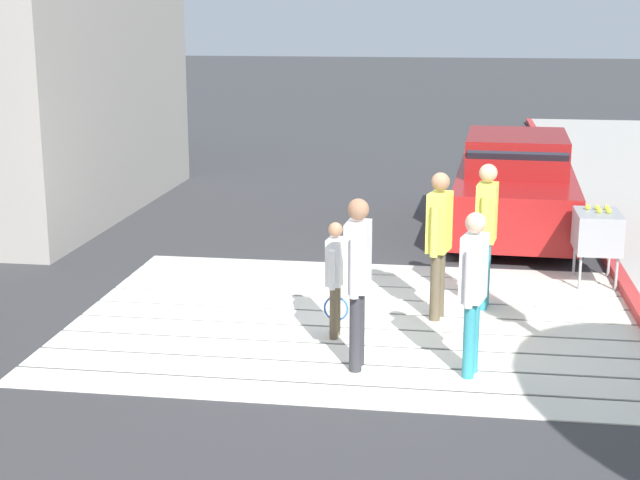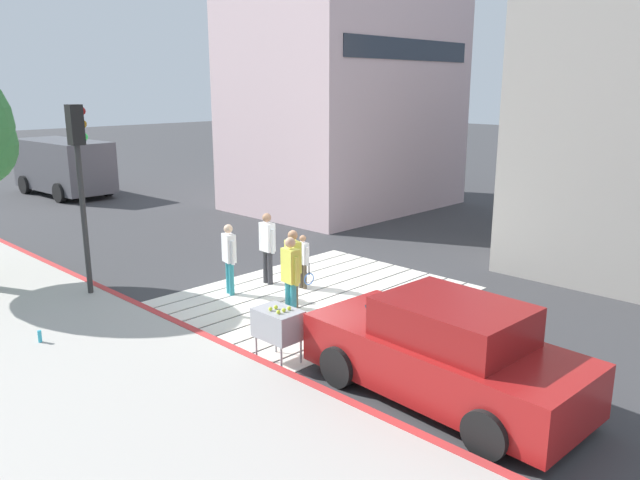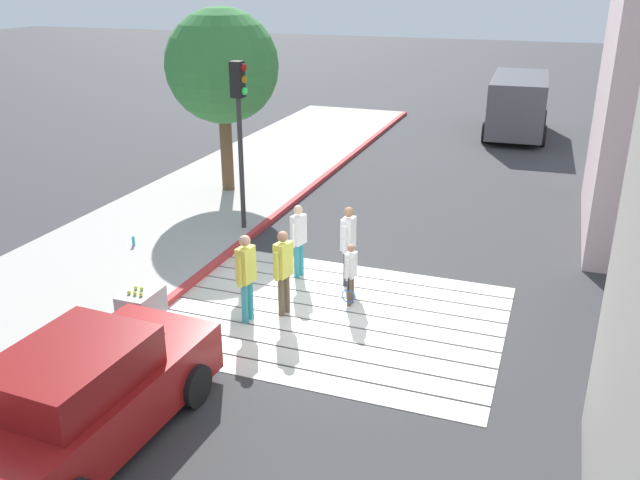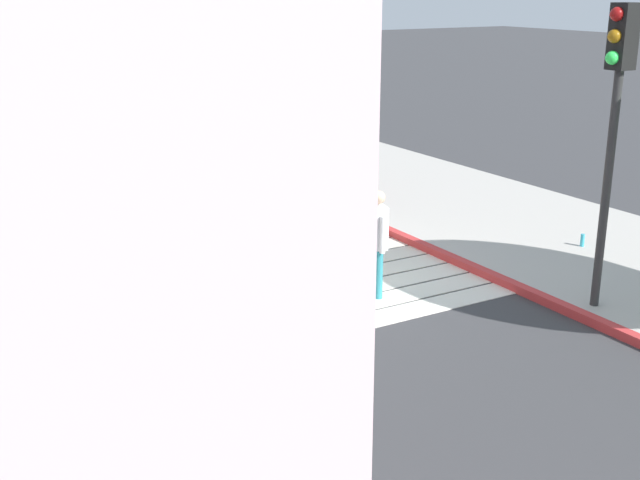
% 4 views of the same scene
% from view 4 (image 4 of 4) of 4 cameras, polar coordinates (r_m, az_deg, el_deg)
% --- Properties ---
extents(ground_plane, '(120.00, 120.00, 0.00)m').
position_cam_4_polar(ground_plane, '(12.79, -4.55, -2.94)').
color(ground_plane, '#38383A').
extents(crosswalk_stripes, '(6.40, 4.90, 0.01)m').
position_cam_4_polar(crosswalk_stripes, '(12.78, -4.55, -2.91)').
color(crosswalk_stripes, silver).
rests_on(crosswalk_stripes, ground).
extents(sidewalk_west, '(4.80, 40.00, 0.12)m').
position_cam_4_polar(sidewalk_west, '(15.87, 13.95, 0.91)').
color(sidewalk_west, '#ADA8A0').
rests_on(sidewalk_west, ground).
extents(curb_painted, '(0.16, 40.00, 0.13)m').
position_cam_4_polar(curb_painted, '(14.38, 7.17, -0.40)').
color(curb_painted, '#BC3333').
rests_on(curb_painted, ground).
extents(car_parked_near_curb, '(2.14, 4.38, 1.57)m').
position_cam_4_polar(car_parked_near_curb, '(17.47, -5.41, 5.14)').
color(car_parked_near_curb, maroon).
rests_on(car_parked_near_curb, ground).
extents(traffic_light_corner, '(0.39, 0.28, 4.24)m').
position_cam_4_polar(traffic_light_corner, '(11.44, 20.05, 9.35)').
color(traffic_light_corner, '#2D2D2D').
rests_on(traffic_light_corner, ground).
extents(tennis_ball_cart, '(0.56, 0.80, 1.02)m').
position_cam_4_polar(tennis_ball_cart, '(15.55, 1.89, 3.52)').
color(tennis_ball_cart, '#99999E').
rests_on(tennis_ball_cart, ground).
extents(water_bottle, '(0.07, 0.07, 0.22)m').
position_cam_4_polar(water_bottle, '(14.75, 17.96, -0.01)').
color(water_bottle, '#33A5BF').
rests_on(water_bottle, sidewalk_west).
extents(pedestrian_adult_lead, '(0.28, 0.47, 1.63)m').
position_cam_4_polar(pedestrian_adult_lead, '(11.86, 4.07, 0.27)').
color(pedestrian_adult_lead, teal).
rests_on(pedestrian_adult_lead, ground).
extents(pedestrian_adult_trailing, '(0.27, 0.51, 1.74)m').
position_cam_4_polar(pedestrian_adult_trailing, '(13.72, -0.49, 2.99)').
color(pedestrian_adult_trailing, teal).
rests_on(pedestrian_adult_trailing, ground).
extents(pedestrian_adult_side, '(0.24, 0.50, 1.73)m').
position_cam_4_polar(pedestrian_adult_side, '(11.29, -0.66, -0.27)').
color(pedestrian_adult_side, '#333338').
rests_on(pedestrian_adult_side, ground).
extents(pedestrian_teen_behind, '(0.30, 0.49, 1.71)m').
position_cam_4_polar(pedestrian_teen_behind, '(13.05, -1.46, 2.14)').
color(pedestrian_teen_behind, brown).
rests_on(pedestrian_teen_behind, ground).
extents(pedestrian_child_with_racket, '(0.29, 0.40, 1.29)m').
position_cam_4_polar(pedestrian_child_with_racket, '(11.97, -4.11, -0.69)').
color(pedestrian_child_with_racket, brown).
rests_on(pedestrian_child_with_racket, ground).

